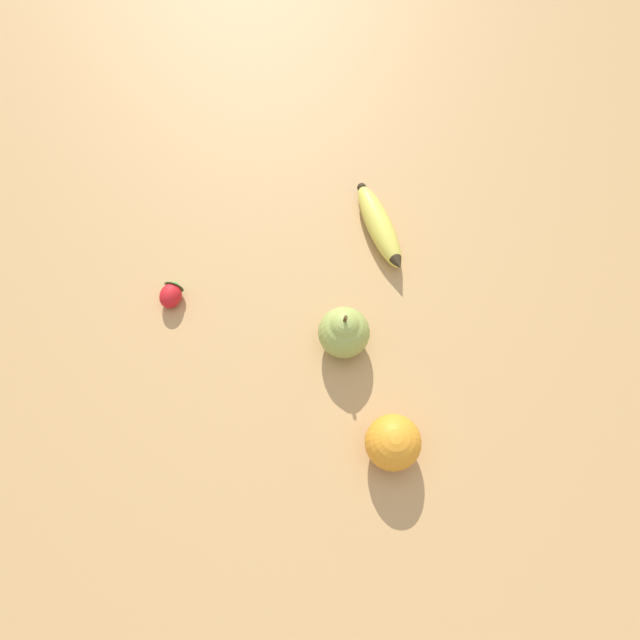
% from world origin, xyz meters
% --- Properties ---
extents(ground_plane, '(3.00, 3.00, 0.00)m').
position_xyz_m(ground_plane, '(0.00, 0.00, 0.00)').
color(ground_plane, tan).
extents(banana, '(0.18, 0.05, 0.04)m').
position_xyz_m(banana, '(0.20, -0.12, 0.02)').
color(banana, '#DBCC4C').
rests_on(banana, ground_plane).
extents(orange, '(0.08, 0.08, 0.08)m').
position_xyz_m(orange, '(-0.15, -0.03, 0.04)').
color(orange, orange).
rests_on(orange, ground_plane).
extents(pear, '(0.08, 0.08, 0.10)m').
position_xyz_m(pear, '(0.03, -0.01, 0.04)').
color(pear, '#99A84C').
rests_on(pear, ground_plane).
extents(strawberry, '(0.06, 0.05, 0.03)m').
position_xyz_m(strawberry, '(0.17, 0.23, 0.02)').
color(strawberry, red).
rests_on(strawberry, ground_plane).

